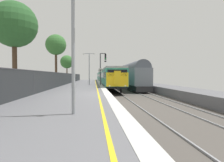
% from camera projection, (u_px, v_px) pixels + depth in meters
% --- Properties ---
extents(ground, '(17.40, 110.00, 1.21)m').
position_uv_depth(ground, '(134.00, 101.00, 16.13)').
color(ground, slate).
extents(commuter_train_at_platform, '(2.83, 64.49, 3.81)m').
position_uv_depth(commuter_train_at_platform, '(104.00, 76.00, 55.22)').
color(commuter_train_at_platform, '#2D846B').
rests_on(commuter_train_at_platform, ground).
extents(freight_train_adjacent_track, '(2.60, 30.18, 4.70)m').
position_uv_depth(freight_train_adjacent_track, '(126.00, 75.00, 41.21)').
color(freight_train_adjacent_track, '#232326').
rests_on(freight_train_adjacent_track, ground).
extents(signal_gantry, '(1.10, 0.24, 5.24)m').
position_uv_depth(signal_gantry, '(102.00, 65.00, 32.43)').
color(signal_gantry, '#47474C').
rests_on(signal_gantry, ground).
extents(speed_limit_sign, '(0.59, 0.08, 2.62)m').
position_uv_depth(speed_limit_sign, '(100.00, 74.00, 29.02)').
color(speed_limit_sign, '#59595B').
rests_on(speed_limit_sign, ground).
extents(platform_lamp_near, '(2.00, 0.20, 5.28)m').
position_uv_depth(platform_lamp_near, '(73.00, 33.00, 7.47)').
color(platform_lamp_near, '#93999E').
rests_on(platform_lamp_near, ground).
extents(platform_lamp_mid, '(2.00, 0.20, 5.21)m').
position_uv_depth(platform_lamp_mid, '(89.00, 66.00, 32.06)').
color(platform_lamp_mid, '#93999E').
rests_on(platform_lamp_mid, ground).
extents(platform_back_fence, '(0.07, 99.00, 1.92)m').
position_uv_depth(platform_back_fence, '(34.00, 82.00, 15.35)').
color(platform_back_fence, '#282B2D').
rests_on(platform_back_fence, ground).
extents(background_tree_left, '(3.63, 3.63, 7.12)m').
position_uv_depth(background_tree_left, '(67.00, 62.00, 53.98)').
color(background_tree_left, '#473323').
rests_on(background_tree_left, ground).
extents(background_tree_centre, '(3.44, 3.44, 8.40)m').
position_uv_depth(background_tree_centre, '(56.00, 46.00, 32.74)').
color(background_tree_centre, '#473323').
rests_on(background_tree_centre, ground).
extents(background_tree_right, '(4.20, 4.20, 8.33)m').
position_uv_depth(background_tree_right, '(15.00, 26.00, 18.06)').
color(background_tree_right, '#473323').
rests_on(background_tree_right, ground).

